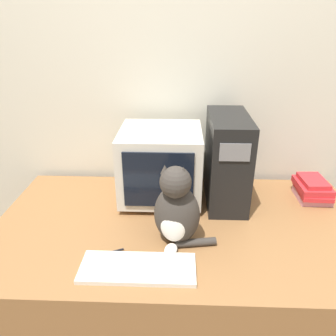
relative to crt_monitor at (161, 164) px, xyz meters
The scene contains 8 objects.
wall_back 0.43m from the crt_monitor, 70.64° to the left, with size 7.00×0.05×2.50m.
desk 0.64m from the crt_monitor, 66.45° to the right, with size 1.75×0.95×0.77m.
crt_monitor is the anchor object (origin of this frame).
computer_tower 0.34m from the crt_monitor, ahead, with size 0.19×0.42×0.45m.
keyboard 0.59m from the crt_monitor, 95.84° to the right, with size 0.44×0.17×0.02m.
cat 0.39m from the crt_monitor, 77.00° to the right, with size 0.28×0.23×0.37m.
book_stack 0.81m from the crt_monitor, ahead, with size 0.17×0.21×0.11m.
pen 0.54m from the crt_monitor, 112.47° to the right, with size 0.13×0.07×0.01m.
Camera 1 is at (-0.01, -0.81, 1.65)m, focal length 35.00 mm.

